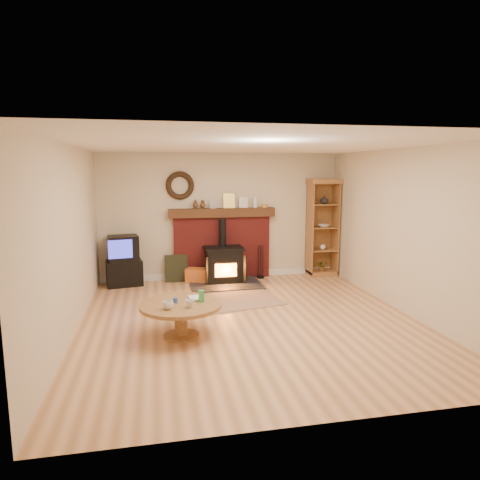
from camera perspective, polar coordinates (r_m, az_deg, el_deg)
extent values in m
plane|color=#AE7748|center=(6.59, 1.31, -10.66)|extent=(5.50, 5.50, 0.00)
cube|color=beige|center=(8.95, -2.49, 3.15)|extent=(5.00, 0.02, 2.60)
cube|color=beige|center=(3.69, 10.76, -5.66)|extent=(5.00, 0.02, 2.60)
cube|color=beige|center=(6.23, -21.71, -0.12)|extent=(0.02, 5.50, 2.60)
cube|color=beige|center=(7.24, 21.07, 1.12)|extent=(0.02, 5.50, 2.60)
cube|color=white|center=(6.21, 1.40, 12.53)|extent=(5.00, 5.50, 0.02)
cube|color=white|center=(9.15, -2.42, -4.61)|extent=(5.00, 0.04, 0.12)
torus|color=black|center=(8.76, -8.01, 7.20)|extent=(0.57, 0.11, 0.57)
cube|color=maroon|center=(8.97, -2.39, -1.03)|extent=(2.00, 0.15, 1.30)
cube|color=#3A2012|center=(8.84, -2.39, 3.66)|extent=(2.20, 0.22, 0.18)
cube|color=#999999|center=(8.80, -3.69, 4.67)|extent=(0.13, 0.05, 0.14)
cube|color=gold|center=(8.87, -1.47, 5.24)|extent=(0.24, 0.06, 0.30)
cube|color=white|center=(8.93, 0.44, 5.01)|extent=(0.18, 0.05, 0.22)
cylinder|color=white|center=(8.96, 2.04, 5.02)|extent=(0.08, 0.08, 0.22)
cylinder|color=gold|center=(9.02, 3.28, 4.56)|extent=(0.14, 0.14, 0.07)
cube|color=black|center=(8.55, -1.95, -5.90)|extent=(1.40, 1.00, 0.03)
cube|color=black|center=(8.66, -2.18, -3.37)|extent=(0.71, 0.50, 0.66)
cube|color=black|center=(8.59, -2.19, -1.10)|extent=(0.78, 0.55, 0.04)
cylinder|color=black|center=(8.69, -2.36, 1.02)|extent=(0.14, 0.14, 0.56)
cube|color=orange|center=(8.42, -1.89, -4.05)|extent=(0.42, 0.02, 0.26)
cube|color=black|center=(8.43, -4.13, -3.91)|extent=(0.17, 0.23, 0.52)
cube|color=black|center=(8.53, 0.19, -3.73)|extent=(0.17, 0.23, 0.52)
cube|color=brown|center=(7.52, -1.12, -8.09)|extent=(1.82, 1.42, 0.01)
cube|color=black|center=(8.77, -15.15, -4.26)|extent=(0.74, 0.57, 0.50)
cube|color=black|center=(8.67, -15.29, -1.06)|extent=(0.63, 0.55, 0.50)
cube|color=#292BB8|center=(8.44, -15.67, -1.19)|extent=(0.44, 0.09, 0.36)
cube|color=brown|center=(9.53, 10.76, -4.27)|extent=(0.60, 0.44, 0.10)
cube|color=brown|center=(9.55, 10.46, 1.64)|extent=(0.60, 0.02, 1.92)
cube|color=brown|center=(9.25, 9.26, 1.43)|extent=(0.02, 0.44, 1.92)
cube|color=brown|center=(9.47, 12.58, 1.51)|extent=(0.02, 0.44, 1.92)
cube|color=brown|center=(9.28, 11.13, 7.68)|extent=(0.66, 0.48, 0.10)
cube|color=brown|center=(9.42, 10.85, -1.31)|extent=(0.56, 0.40, 0.02)
cube|color=brown|center=(9.35, 10.94, 1.67)|extent=(0.56, 0.40, 0.02)
cube|color=brown|center=(9.30, 11.04, 4.69)|extent=(0.56, 0.40, 0.02)
imported|color=white|center=(9.25, 11.17, 5.31)|extent=(0.18, 0.18, 0.19)
imported|color=white|center=(9.30, 11.07, 1.87)|extent=(0.24, 0.24, 0.06)
sphere|color=white|center=(9.37, 10.98, -0.95)|extent=(0.12, 0.12, 0.12)
imported|color=green|center=(9.45, 10.91, -3.36)|extent=(0.21, 0.18, 0.23)
cube|color=orange|center=(8.74, -5.65, -4.73)|extent=(0.53, 0.43, 0.29)
cube|color=black|center=(8.83, -8.49, -3.76)|extent=(0.46, 0.12, 0.55)
cylinder|color=black|center=(9.09, 2.74, -4.96)|extent=(0.16, 0.16, 0.04)
cylinder|color=black|center=(9.00, 2.44, -2.94)|extent=(0.02, 0.02, 0.70)
cylinder|color=black|center=(9.01, 2.75, -2.93)|extent=(0.02, 0.02, 0.70)
cylinder|color=black|center=(9.03, 3.06, -2.91)|extent=(0.02, 0.02, 0.70)
cylinder|color=brown|center=(6.04, -7.82, -12.50)|extent=(0.49, 0.49, 0.03)
cylinder|color=brown|center=(5.96, -7.87, -10.64)|extent=(0.18, 0.18, 0.40)
cylinder|color=brown|center=(5.89, -7.91, -8.60)|extent=(1.11, 1.11, 0.05)
imported|color=white|center=(5.65, -9.58, -8.56)|extent=(0.14, 0.14, 0.11)
imported|color=white|center=(5.68, -6.69, -8.43)|extent=(0.11, 0.11, 0.10)
imported|color=#4C331E|center=(6.03, -6.72, -7.79)|extent=(0.18, 0.25, 0.02)
cylinder|color=#244592|center=(5.91, -8.61, -7.95)|extent=(0.06, 0.06, 0.07)
cube|color=green|center=(5.90, -5.17, -7.46)|extent=(0.07, 0.07, 0.16)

